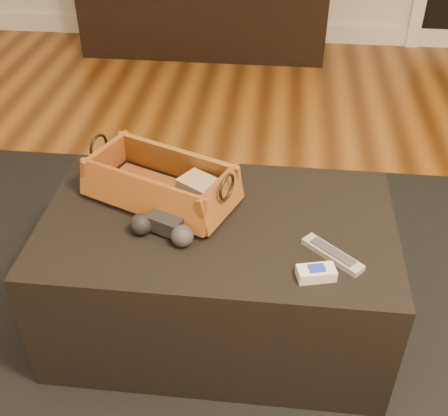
# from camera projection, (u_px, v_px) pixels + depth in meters

# --- Properties ---
(floor) EXTENTS (5.00, 5.50, 0.01)m
(floor) POSITION_uv_depth(u_px,v_px,m) (263.00, 369.00, 1.71)
(floor) COLOR brown
(floor) RESTS_ON ground
(baseboard) EXTENTS (5.00, 0.04, 0.12)m
(baseboard) POSITION_uv_depth(u_px,v_px,m) (285.00, 32.00, 3.83)
(baseboard) COLOR white
(baseboard) RESTS_ON floor
(media_cabinet) EXTENTS (1.53, 0.45, 0.60)m
(media_cabinet) POSITION_uv_depth(u_px,v_px,m) (204.00, 3.00, 3.55)
(media_cabinet) COLOR black
(media_cabinet) RESTS_ON floor
(area_rug) EXTENTS (2.60, 2.00, 0.01)m
(area_rug) POSITION_uv_depth(u_px,v_px,m) (217.00, 333.00, 1.80)
(area_rug) COLOR black
(area_rug) RESTS_ON floor
(ottoman) EXTENTS (1.00, 0.60, 0.42)m
(ottoman) POSITION_uv_depth(u_px,v_px,m) (218.00, 274.00, 1.71)
(ottoman) COLOR black
(ottoman) RESTS_ON area_rug
(tv_remote) EXTENTS (0.24, 0.12, 0.02)m
(tv_remote) POSITION_uv_depth(u_px,v_px,m) (152.00, 192.00, 1.65)
(tv_remote) COLOR black
(tv_remote) RESTS_ON wicker_basket
(cloth_bundle) EXTENTS (0.15, 0.14, 0.07)m
(cloth_bundle) POSITION_uv_depth(u_px,v_px,m) (201.00, 190.00, 1.62)
(cloth_bundle) COLOR tan
(cloth_bundle) RESTS_ON wicker_basket
(wicker_basket) EXTENTS (0.49, 0.38, 0.15)m
(wicker_basket) POSITION_uv_depth(u_px,v_px,m) (161.00, 184.00, 1.64)
(wicker_basket) COLOR #9D5823
(wicker_basket) RESTS_ON ottoman
(game_controller) EXTENTS (0.20, 0.14, 0.06)m
(game_controller) POSITION_uv_depth(u_px,v_px,m) (164.00, 227.00, 1.51)
(game_controller) COLOR black
(game_controller) RESTS_ON ottoman
(silver_remote) EXTENTS (0.16, 0.15, 0.02)m
(silver_remote) POSITION_uv_depth(u_px,v_px,m) (332.00, 254.00, 1.46)
(silver_remote) COLOR #B5B7BE
(silver_remote) RESTS_ON ottoman
(cream_gadget) EXTENTS (0.10, 0.07, 0.03)m
(cream_gadget) POSITION_uv_depth(u_px,v_px,m) (316.00, 273.00, 1.39)
(cream_gadget) COLOR white
(cream_gadget) RESTS_ON ottoman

